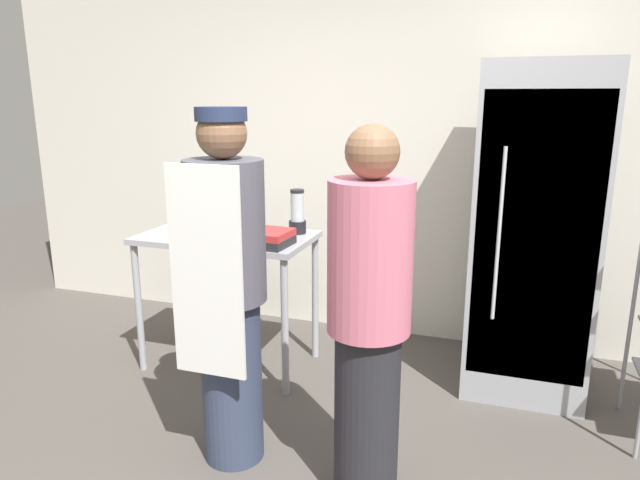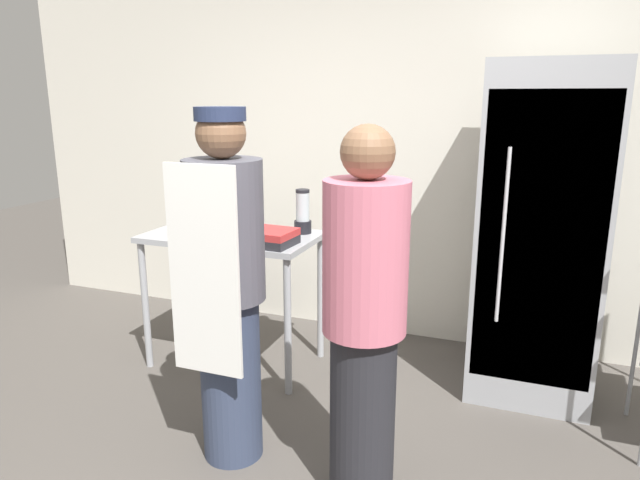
{
  "view_description": "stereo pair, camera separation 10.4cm",
  "coord_description": "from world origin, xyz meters",
  "px_view_note": "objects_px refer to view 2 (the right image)",
  "views": [
    {
      "loc": [
        0.75,
        -1.85,
        1.73
      ],
      "look_at": [
        -0.11,
        0.69,
        1.06
      ],
      "focal_mm": 32.0,
      "sensor_mm": 36.0,
      "label": 1
    },
    {
      "loc": [
        0.84,
        -1.81,
        1.73
      ],
      "look_at": [
        -0.11,
        0.69,
        1.06
      ],
      "focal_mm": 32.0,
      "sensor_mm": 36.0,
      "label": 2
    }
  ],
  "objects_px": {
    "donut_box": "(213,224)",
    "blender_pitcher": "(303,214)",
    "binder_stack": "(267,237)",
    "refrigerator": "(540,235)",
    "person_baker": "(227,286)",
    "person_customer": "(364,321)"
  },
  "relations": [
    {
      "from": "refrigerator",
      "to": "blender_pitcher",
      "type": "height_order",
      "value": "refrigerator"
    },
    {
      "from": "binder_stack",
      "to": "person_baker",
      "type": "xyz_separation_m",
      "value": [
        0.16,
        -0.75,
        -0.05
      ]
    },
    {
      "from": "blender_pitcher",
      "to": "person_customer",
      "type": "xyz_separation_m",
      "value": [
        0.76,
        -1.17,
        -0.17
      ]
    },
    {
      "from": "blender_pitcher",
      "to": "person_baker",
      "type": "bearing_deg",
      "value": -86.27
    },
    {
      "from": "refrigerator",
      "to": "binder_stack",
      "type": "relative_size",
      "value": 5.7
    },
    {
      "from": "donut_box",
      "to": "person_baker",
      "type": "relative_size",
      "value": 0.17
    },
    {
      "from": "binder_stack",
      "to": "person_baker",
      "type": "distance_m",
      "value": 0.77
    },
    {
      "from": "binder_stack",
      "to": "refrigerator",
      "type": "bearing_deg",
      "value": 17.76
    },
    {
      "from": "donut_box",
      "to": "binder_stack",
      "type": "xyz_separation_m",
      "value": [
        0.47,
        -0.17,
        -0.0
      ]
    },
    {
      "from": "donut_box",
      "to": "blender_pitcher",
      "type": "height_order",
      "value": "blender_pitcher"
    },
    {
      "from": "blender_pitcher",
      "to": "binder_stack",
      "type": "height_order",
      "value": "blender_pitcher"
    },
    {
      "from": "refrigerator",
      "to": "binder_stack",
      "type": "xyz_separation_m",
      "value": [
        -1.5,
        -0.48,
        -0.03
      ]
    },
    {
      "from": "donut_box",
      "to": "person_customer",
      "type": "height_order",
      "value": "person_customer"
    },
    {
      "from": "person_customer",
      "to": "donut_box",
      "type": "bearing_deg",
      "value": 142.7
    },
    {
      "from": "donut_box",
      "to": "blender_pitcher",
      "type": "relative_size",
      "value": 0.99
    },
    {
      "from": "refrigerator",
      "to": "person_baker",
      "type": "distance_m",
      "value": 1.83
    },
    {
      "from": "donut_box",
      "to": "binder_stack",
      "type": "bearing_deg",
      "value": -20.42
    },
    {
      "from": "refrigerator",
      "to": "blender_pitcher",
      "type": "xyz_separation_m",
      "value": [
        -1.42,
        -0.13,
        0.05
      ]
    },
    {
      "from": "blender_pitcher",
      "to": "person_customer",
      "type": "bearing_deg",
      "value": -57.1
    },
    {
      "from": "blender_pitcher",
      "to": "binder_stack",
      "type": "relative_size",
      "value": 0.84
    },
    {
      "from": "donut_box",
      "to": "person_customer",
      "type": "bearing_deg",
      "value": -37.3
    },
    {
      "from": "binder_stack",
      "to": "donut_box",
      "type": "bearing_deg",
      "value": 159.58
    }
  ]
}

